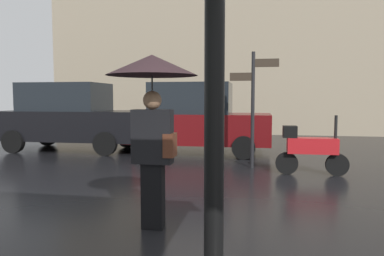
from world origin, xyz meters
The scene contains 5 objects.
pedestrian_with_umbrella centered at (-0.96, 1.92, 1.66)m, with size 1.08×1.08×2.08m.
parked_scooter centered at (1.33, 5.45, 0.56)m, with size 1.46×0.32×1.23m.
parked_car_left centered at (-5.33, 7.97, 1.02)m, with size 4.35×1.93×2.04m.
parked_car_right centered at (-1.46, 8.00, 1.00)m, with size 4.06×1.84×2.02m.
street_signpost centered at (0.17, 6.04, 1.59)m, with size 1.08×0.08×2.61m.
Camera 1 is at (0.26, -2.21, 1.57)m, focal length 33.87 mm.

